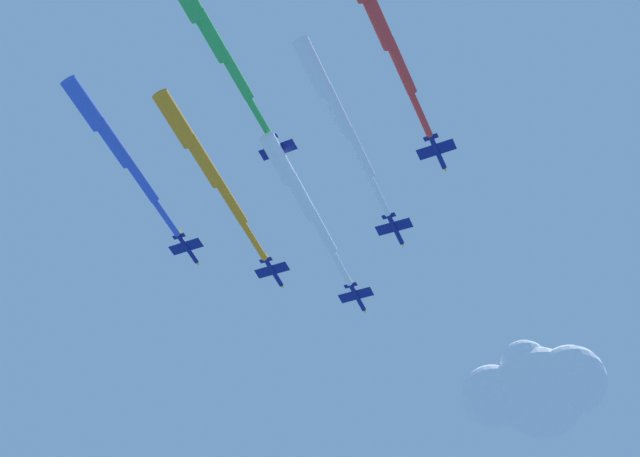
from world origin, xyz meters
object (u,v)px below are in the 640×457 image
jet_port_inner (203,161)px  jet_port_outer (212,38)px  jet_lead (301,197)px  jet_starboard_mid (377,20)px  jet_port_mid (114,144)px  jet_starboard_inner (337,112)px

jet_port_inner → jet_port_outer: (-13.98, 24.22, 0.93)m
jet_lead → jet_starboard_mid: (-29.14, 30.88, 2.12)m
jet_port_outer → jet_port_inner: bearing=-60.0°
jet_lead → jet_port_outer: 39.84m
jet_port_outer → jet_port_mid: bearing=-23.9°
jet_port_outer → jet_starboard_inner: bearing=-126.2°
jet_starboard_inner → jet_starboard_mid: (-14.40, 14.92, 1.29)m
jet_lead → jet_starboard_mid: size_ratio=0.96×
jet_port_mid → jet_port_outer: bearing=156.1°
jet_port_mid → jet_starboard_inner: bearing=-167.9°
jet_starboard_inner → jet_port_outer: 29.45m
jet_lead → jet_port_mid: bearing=38.5°
jet_port_inner → jet_port_outer: bearing=120.0°
jet_starboard_inner → jet_starboard_mid: 20.77m
jet_port_inner → jet_starboard_mid: jet_starboard_mid is taller
jet_starboard_mid → jet_lead: bearing=-46.7°
jet_starboard_inner → jet_port_mid: size_ratio=1.04×
jet_port_inner → jet_starboard_inner: bearing=179.1°
jet_lead → jet_starboard_mid: bearing=133.3°
jet_port_mid → jet_port_outer: size_ratio=1.06×
jet_lead → jet_port_outer: bearing=86.2°
jet_lead → jet_port_inner: size_ratio=0.94×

